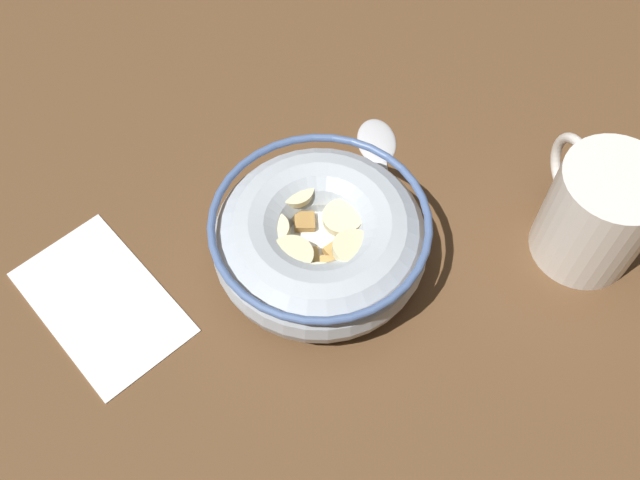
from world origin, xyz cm
name	(u,v)px	position (x,y,z in cm)	size (l,w,h in cm)	color
ground_plane	(320,266)	(0.00, 0.00, -1.00)	(138.56, 138.56, 2.00)	brown
cereal_bowl	(320,239)	(-0.02, 0.02, 3.11)	(16.30, 16.30, 5.79)	#B2BCC6
spoon	(380,157)	(8.32, -7.59, 0.35)	(16.94, 5.01, 0.80)	silver
coffee_mug	(597,213)	(-4.03, -20.19, 4.60)	(10.85, 7.87, 9.21)	white
folded_napkin	(101,302)	(0.74, 16.97, 0.15)	(13.90, 8.34, 0.30)	white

